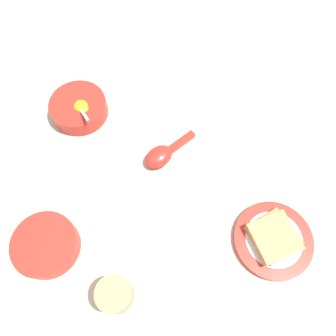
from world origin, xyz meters
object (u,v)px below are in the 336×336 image
at_px(egg_bowl, 79,108).
at_px(soup_spoon, 162,155).
at_px(drinking_cup, 115,295).
at_px(toast_sandwich, 274,236).
at_px(congee_bowl, 46,245).
at_px(toast_plate, 273,240).

relative_size(egg_bowl, soup_spoon, 1.09).
distance_m(soup_spoon, drinking_cup, 0.33).
distance_m(toast_sandwich, congee_bowl, 0.48).
height_order(egg_bowl, toast_sandwich, egg_bowl).
height_order(egg_bowl, congee_bowl, egg_bowl).
bearing_deg(egg_bowl, congee_bowl, 2.75).
bearing_deg(congee_bowl, soup_spoon, 139.64).
distance_m(toast_sandwich, soup_spoon, 0.31).
xyz_separation_m(toast_sandwich, soup_spoon, (-0.17, -0.26, -0.01)).
xyz_separation_m(egg_bowl, drinking_cup, (0.42, 0.18, 0.01)).
relative_size(toast_plate, drinking_cup, 2.44).
height_order(egg_bowl, soup_spoon, egg_bowl).
xyz_separation_m(toast_sandwich, congee_bowl, (0.08, -0.47, -0.00)).
distance_m(toast_plate, soup_spoon, 0.32).
distance_m(egg_bowl, toast_plate, 0.56).
distance_m(toast_plate, drinking_cup, 0.35).
xyz_separation_m(toast_plate, congee_bowl, (0.08, -0.48, 0.02)).
height_order(toast_sandwich, soup_spoon, toast_sandwich).
bearing_deg(egg_bowl, drinking_cup, 23.20).
bearing_deg(egg_bowl, soup_spoon, 66.09).
relative_size(toast_plate, toast_sandwich, 1.31).
relative_size(egg_bowl, toast_plate, 0.83).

